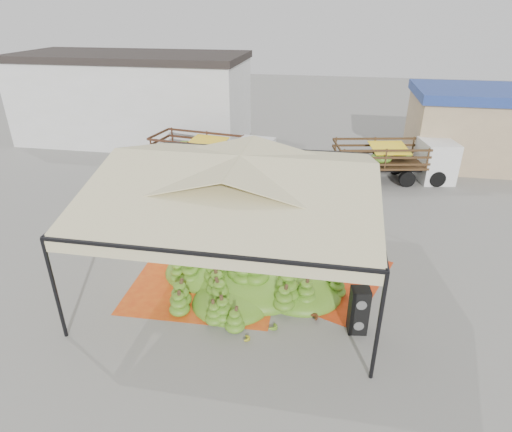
% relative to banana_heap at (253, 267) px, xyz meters
% --- Properties ---
extents(ground, '(90.00, 90.00, 0.00)m').
position_rel_banana_heap_xyz_m(ground, '(-0.52, 0.75, -0.65)').
color(ground, slate).
rests_on(ground, ground).
extents(canopy_tent, '(8.10, 8.10, 4.00)m').
position_rel_banana_heap_xyz_m(canopy_tent, '(-0.52, 0.75, 2.65)').
color(canopy_tent, black).
rests_on(canopy_tent, ground).
extents(building_white, '(14.30, 6.30, 5.40)m').
position_rel_banana_heap_xyz_m(building_white, '(-10.52, 14.75, 2.06)').
color(building_white, silver).
rests_on(building_white, ground).
extents(building_tan, '(6.30, 5.30, 4.10)m').
position_rel_banana_heap_xyz_m(building_tan, '(9.48, 13.75, 1.43)').
color(building_tan, tan).
rests_on(building_tan, ground).
extents(tarp_left, '(4.68, 4.47, 0.01)m').
position_rel_banana_heap_xyz_m(tarp_left, '(-1.53, -0.02, -0.64)').
color(tarp_left, '#D05613').
rests_on(tarp_left, ground).
extents(tarp_right, '(5.01, 5.12, 0.01)m').
position_rel_banana_heap_xyz_m(tarp_right, '(2.05, 0.92, -0.64)').
color(tarp_right, red).
rests_on(tarp_right, ground).
extents(banana_heap, '(6.71, 5.80, 1.30)m').
position_rel_banana_heap_xyz_m(banana_heap, '(0.00, 0.00, 0.00)').
color(banana_heap, '#4E7518').
rests_on(banana_heap, ground).
extents(hand_yellow_a, '(0.42, 0.35, 0.18)m').
position_rel_banana_heap_xyz_m(hand_yellow_a, '(0.24, -2.56, -0.56)').
color(hand_yellow_a, gold).
rests_on(hand_yellow_a, ground).
extents(hand_yellow_b, '(0.50, 0.42, 0.22)m').
position_rel_banana_heap_xyz_m(hand_yellow_b, '(-0.13, -0.88, -0.54)').
color(hand_yellow_b, gold).
rests_on(hand_yellow_b, ground).
extents(hand_red_a, '(0.55, 0.52, 0.19)m').
position_rel_banana_heap_xyz_m(hand_red_a, '(1.56, -0.94, -0.55)').
color(hand_red_a, '#571A14').
rests_on(hand_red_a, ground).
extents(hand_red_b, '(0.63, 0.61, 0.22)m').
position_rel_banana_heap_xyz_m(hand_red_b, '(1.95, -1.42, -0.54)').
color(hand_red_b, '#592D14').
rests_on(hand_red_b, ground).
extents(hand_green, '(0.55, 0.50, 0.21)m').
position_rel_banana_heap_xyz_m(hand_green, '(0.87, -1.97, -0.54)').
color(hand_green, '#3D7618').
rests_on(hand_green, ground).
extents(hanging_bunches, '(3.24, 0.24, 0.20)m').
position_rel_banana_heap_xyz_m(hanging_bunches, '(-0.30, -0.13, 1.97)').
color(hanging_bunches, '#3C811B').
rests_on(hanging_bunches, ground).
extents(speaker_stack, '(0.55, 0.50, 1.37)m').
position_rel_banana_heap_xyz_m(speaker_stack, '(3.18, -1.64, 0.04)').
color(speaker_stack, black).
rests_on(speaker_stack, ground).
extents(banana_leaves, '(0.96, 1.36, 3.70)m').
position_rel_banana_heap_xyz_m(banana_leaves, '(-4.22, 2.82, -0.65)').
color(banana_leaves, '#236B1C').
rests_on(banana_leaves, ground).
extents(vendor, '(0.64, 0.55, 1.50)m').
position_rel_banana_heap_xyz_m(vendor, '(-0.94, 5.42, 0.10)').
color(vendor, gray).
rests_on(vendor, ground).
extents(truck_left, '(6.40, 3.08, 2.11)m').
position_rel_banana_heap_xyz_m(truck_left, '(-3.57, 8.99, 0.65)').
color(truck_left, '#462417').
rests_on(truck_left, ground).
extents(truck_right, '(6.12, 3.11, 2.00)m').
position_rel_banana_heap_xyz_m(truck_right, '(5.45, 10.21, 0.59)').
color(truck_right, '#462A17').
rests_on(truck_right, ground).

